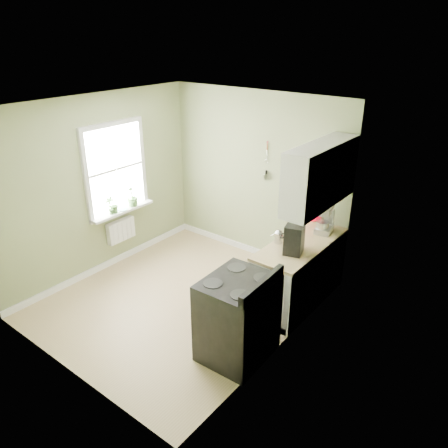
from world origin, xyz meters
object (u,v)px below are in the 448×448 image
Objects in this scene: stove at (238,318)px; stand_mixer at (326,220)px; coffee_maker at (294,240)px; kettle at (279,236)px.

stand_mixer reaches higher than stove.
stand_mixer is at bearing 88.13° from coffee_maker.
stand_mixer is at bearing 87.16° from stove.
stove is 1.33m from kettle.
coffee_maker is (0.07, 1.08, 0.59)m from stove.
stove is 2.01m from stand_mixer.
stove is at bearing -79.33° from kettle.
stove is 1.23m from coffee_maker.
coffee_maker is at bearing -91.87° from stand_mixer.
stand_mixer is at bearing 65.34° from kettle.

